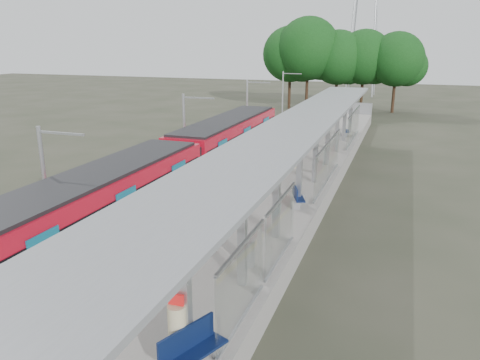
% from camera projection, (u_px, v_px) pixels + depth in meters
% --- Properties ---
extents(trackbed, '(3.00, 70.00, 0.24)m').
position_uv_depth(trackbed, '(218.00, 177.00, 29.80)').
color(trackbed, '#59544C').
rests_on(trackbed, ground).
extents(platform, '(6.00, 50.00, 1.00)m').
position_uv_depth(platform, '(287.00, 178.00, 28.26)').
color(platform, gray).
rests_on(platform, ground).
extents(tactile_strip, '(0.60, 50.00, 0.02)m').
position_uv_depth(tactile_strip, '(247.00, 166.00, 28.93)').
color(tactile_strip, yellow).
rests_on(tactile_strip, platform).
extents(end_fence, '(6.00, 0.10, 1.20)m').
position_uv_depth(end_fence, '(343.00, 108.00, 50.51)').
color(end_fence, '#9EA0A5').
rests_on(end_fence, platform).
extents(train, '(2.74, 27.60, 3.62)m').
position_uv_depth(train, '(179.00, 168.00, 24.40)').
color(train, black).
rests_on(train, ground).
extents(canopy, '(3.27, 38.00, 3.66)m').
position_uv_depth(canopy, '(302.00, 129.00, 23.25)').
color(canopy, '#9EA0A5').
rests_on(canopy, platform).
extents(tree_cluster, '(19.75, 9.34, 11.52)m').
position_uv_depth(tree_cluster, '(334.00, 55.00, 57.90)').
color(tree_cluster, '#382316').
rests_on(tree_cluster, ground).
extents(catenary_masts, '(2.08, 48.16, 5.40)m').
position_uv_depth(catenary_masts, '(186.00, 135.00, 28.66)').
color(catenary_masts, '#9EA0A5').
rests_on(catenary_masts, ground).
extents(bench_near, '(1.12, 1.73, 1.14)m').
position_uv_depth(bench_near, '(192.00, 348.00, 10.73)').
color(bench_near, '#0F1F4E').
rests_on(bench_near, platform).
extents(bench_mid, '(0.90, 1.43, 0.94)m').
position_uv_depth(bench_mid, '(297.00, 196.00, 21.78)').
color(bench_mid, '#0F1F4E').
rests_on(bench_mid, platform).
extents(bench_far, '(0.63, 1.38, 0.91)m').
position_uv_depth(bench_far, '(346.00, 130.00, 38.29)').
color(bench_far, '#0F1F4E').
rests_on(bench_far, platform).
extents(info_pillar_near, '(0.43, 0.43, 1.90)m').
position_uv_depth(info_pillar_near, '(178.00, 336.00, 10.82)').
color(info_pillar_near, '#C7BD91').
rests_on(info_pillar_near, platform).
extents(info_pillar_far, '(0.36, 0.36, 1.58)m').
position_uv_depth(info_pillar_far, '(295.00, 157.00, 28.39)').
color(info_pillar_far, '#C7BD91').
rests_on(info_pillar_far, platform).
extents(litter_bin, '(0.59, 0.59, 0.93)m').
position_uv_depth(litter_bin, '(248.00, 253.00, 15.91)').
color(litter_bin, '#9EA0A5').
rests_on(litter_bin, platform).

